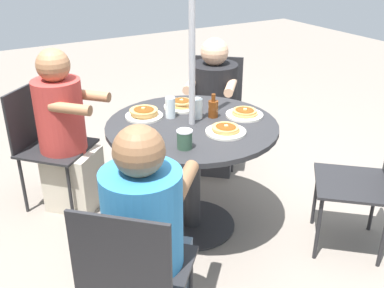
{
  "coord_description": "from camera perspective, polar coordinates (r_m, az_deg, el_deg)",
  "views": [
    {
      "loc": [
        -2.23,
        1.3,
        1.85
      ],
      "look_at": [
        0.0,
        0.0,
        0.62
      ],
      "focal_mm": 42.0,
      "sensor_mm": 36.0,
      "label": 1
    }
  ],
  "objects": [
    {
      "name": "diner_north",
      "position": [
        3.75,
        2.65,
        4.1
      ],
      "size": [
        0.61,
        0.6,
        1.1
      ],
      "rotation": [
        0.0,
        0.0,
        0.85
      ],
      "color": "#3D3D42",
      "rests_on": "ground"
    },
    {
      "name": "patio_chair_south",
      "position": [
        2.04,
        -7.44,
        -15.89
      ],
      "size": [
        0.63,
        0.63,
        0.88
      ],
      "rotation": [
        0.0,
        0.0,
        -2.33
      ],
      "color": "#232326",
      "rests_on": "ground"
    },
    {
      "name": "drinking_glass_b",
      "position": [
        2.88,
        -2.77,
        4.64
      ],
      "size": [
        0.06,
        0.06,
        0.13
      ],
      "primitive_type": "cylinder",
      "color": "silver",
      "rests_on": "patio_table"
    },
    {
      "name": "diner_south",
      "position": [
        2.16,
        -5.82,
        -12.81
      ],
      "size": [
        0.58,
        0.58,
        1.14
      ],
      "rotation": [
        0.0,
        0.0,
        -2.33
      ],
      "color": "slate",
      "rests_on": "ground"
    },
    {
      "name": "patio_table",
      "position": [
        2.87,
        0.0,
        -0.4
      ],
      "size": [
        1.08,
        1.08,
        0.76
      ],
      "color": "#28282B",
      "rests_on": "ground"
    },
    {
      "name": "patio_chair_east",
      "position": [
        3.36,
        -18.16,
        0.62
      ],
      "size": [
        0.63,
        0.63,
        0.88
      ],
      "rotation": [
        0.0,
        0.0,
        -3.97
      ],
      "color": "#232326",
      "rests_on": "ground"
    },
    {
      "name": "syrup_bottle",
      "position": [
        2.89,
        2.7,
        4.57
      ],
      "size": [
        0.09,
        0.06,
        0.16
      ],
      "color": "#602D0F",
      "rests_on": "patio_table"
    },
    {
      "name": "coffee_cup",
      "position": [
        2.46,
        -0.95,
        0.61
      ],
      "size": [
        0.09,
        0.09,
        0.11
      ],
      "color": "#33513D",
      "rests_on": "patio_table"
    },
    {
      "name": "drinking_glass_a",
      "position": [
        2.87,
        0.61,
        4.54
      ],
      "size": [
        0.07,
        0.07,
        0.13
      ],
      "primitive_type": "cylinder",
      "color": "silver",
      "rests_on": "patio_table"
    },
    {
      "name": "pancake_plate_c",
      "position": [
        2.67,
        4.31,
        1.76
      ],
      "size": [
        0.24,
        0.24,
        0.05
      ],
      "color": "silver",
      "rests_on": "patio_table"
    },
    {
      "name": "patio_chair_west",
      "position": [
        2.92,
        21.63,
        -3.82
      ],
      "size": [
        0.63,
        0.63,
        0.88
      ],
      "rotation": [
        0.0,
        0.0,
        -0.73
      ],
      "color": "#232326",
      "rests_on": "ground"
    },
    {
      "name": "pancake_plate_b",
      "position": [
        2.91,
        -6.11,
        3.85
      ],
      "size": [
        0.24,
        0.24,
        0.06
      ],
      "color": "silver",
      "rests_on": "patio_table"
    },
    {
      "name": "diner_east",
      "position": [
        3.26,
        -15.73,
        0.77
      ],
      "size": [
        0.54,
        0.54,
        1.17
      ],
      "rotation": [
        0.0,
        0.0,
        -3.97
      ],
      "color": "beige",
      "rests_on": "ground"
    },
    {
      "name": "ground_plane",
      "position": [
        3.18,
        0.0,
        -10.21
      ],
      "size": [
        12.0,
        12.0,
        0.0
      ],
      "primitive_type": "plane",
      "color": "gray"
    },
    {
      "name": "umbrella_pole",
      "position": [
        2.7,
        0.0,
        8.3
      ],
      "size": [
        0.04,
        0.04,
        2.11
      ],
      "primitive_type": "cylinder",
      "color": "#ADADB2",
      "rests_on": "ground"
    },
    {
      "name": "patio_chair_north",
      "position": [
        3.9,
        3.04,
        5.3
      ],
      "size": [
        0.63,
        0.63,
        0.88
      ],
      "rotation": [
        0.0,
        0.0,
        0.85
      ],
      "color": "#232326",
      "rests_on": "ground"
    },
    {
      "name": "pancake_plate_a",
      "position": [
        3.06,
        -1.34,
        4.99
      ],
      "size": [
        0.24,
        0.24,
        0.06
      ],
      "color": "silver",
      "rests_on": "patio_table"
    },
    {
      "name": "pancake_plate_d",
      "position": [
        2.94,
        6.69,
        3.87
      ],
      "size": [
        0.24,
        0.24,
        0.05
      ],
      "color": "silver",
      "rests_on": "patio_table"
    }
  ]
}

